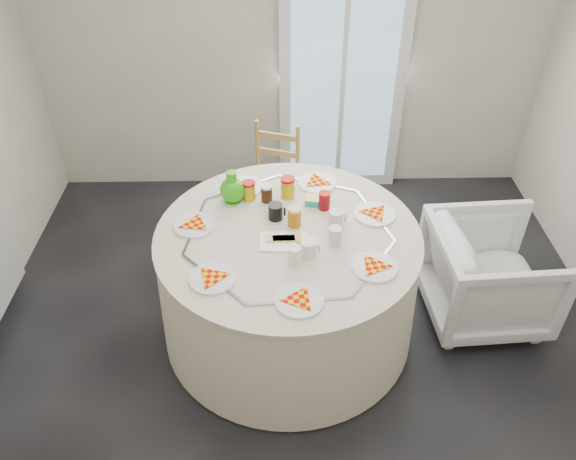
{
  "coord_description": "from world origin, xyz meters",
  "views": [
    {
      "loc": [
        -0.12,
        -2.24,
        2.78
      ],
      "look_at": [
        -0.07,
        0.26,
        0.8
      ],
      "focal_mm": 35.0,
      "sensor_mm": 36.0,
      "label": 1
    }
  ],
  "objects_px": {
    "wooden_chair": "(272,175)",
    "armchair": "(491,268)",
    "green_pitcher": "(232,188)",
    "table": "(288,284)"
  },
  "relations": [
    {
      "from": "table",
      "to": "green_pitcher",
      "type": "relative_size",
      "value": 7.82
    },
    {
      "from": "green_pitcher",
      "to": "armchair",
      "type": "bearing_deg",
      "value": 15.88
    },
    {
      "from": "table",
      "to": "green_pitcher",
      "type": "xyz_separation_m",
      "value": [
        -0.33,
        0.33,
        0.49
      ]
    },
    {
      "from": "armchair",
      "to": "green_pitcher",
      "type": "relative_size",
      "value": 3.7
    },
    {
      "from": "table",
      "to": "armchair",
      "type": "relative_size",
      "value": 2.11
    },
    {
      "from": "table",
      "to": "green_pitcher",
      "type": "distance_m",
      "value": 0.68
    },
    {
      "from": "wooden_chair",
      "to": "armchair",
      "type": "bearing_deg",
      "value": -17.55
    },
    {
      "from": "table",
      "to": "armchair",
      "type": "height_order",
      "value": "table"
    },
    {
      "from": "table",
      "to": "armchair",
      "type": "xyz_separation_m",
      "value": [
        1.29,
        0.1,
        0.02
      ]
    },
    {
      "from": "armchair",
      "to": "table",
      "type": "bearing_deg",
      "value": 90.88
    }
  ]
}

